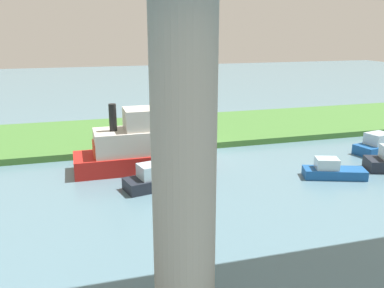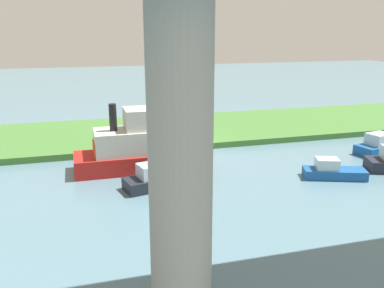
% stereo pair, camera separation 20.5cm
% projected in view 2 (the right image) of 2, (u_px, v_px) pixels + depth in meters
% --- Properties ---
extents(ground_plane, '(160.00, 160.00, 0.00)m').
position_uv_depth(ground_plane, '(192.00, 151.00, 33.36)').
color(ground_plane, slate).
extents(grassy_bank, '(80.00, 12.00, 0.50)m').
position_uv_depth(grassy_bank, '(174.00, 131.00, 38.85)').
color(grassy_bank, '#427533').
rests_on(grassy_bank, ground).
extents(bridge_pylon, '(2.06, 2.06, 10.53)m').
position_uv_depth(bridge_pylon, '(181.00, 167.00, 13.07)').
color(bridge_pylon, '#9E998E').
rests_on(bridge_pylon, ground).
extents(person_on_bank, '(0.41, 0.41, 1.39)m').
position_uv_depth(person_on_bank, '(121.00, 134.00, 33.65)').
color(person_on_bank, '#2D334C').
rests_on(person_on_bank, grassy_bank).
extents(mooring_post, '(0.20, 0.20, 1.02)m').
position_uv_depth(mooring_post, '(115.00, 138.00, 33.32)').
color(mooring_post, brown).
rests_on(mooring_post, grassy_bank).
extents(skiff_small, '(9.15, 3.09, 4.67)m').
position_uv_depth(skiff_small, '(146.00, 144.00, 28.79)').
color(skiff_small, red).
rests_on(skiff_small, ground).
extents(riverboat_paddlewheel, '(4.21, 2.67, 1.32)m').
position_uv_depth(riverboat_paddlewheel, '(333.00, 171.00, 27.16)').
color(riverboat_paddlewheel, '#195199').
rests_on(riverboat_paddlewheel, ground).
extents(pontoon_yellow, '(5.19, 2.75, 1.64)m').
position_uv_depth(pontoon_yellow, '(383.00, 146.00, 32.59)').
color(pontoon_yellow, '#195199').
rests_on(pontoon_yellow, ground).
extents(houseboat_blue, '(4.93, 2.67, 1.56)m').
position_uv_depth(houseboat_blue, '(160.00, 178.00, 25.61)').
color(houseboat_blue, '#1E232D').
rests_on(houseboat_blue, ground).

